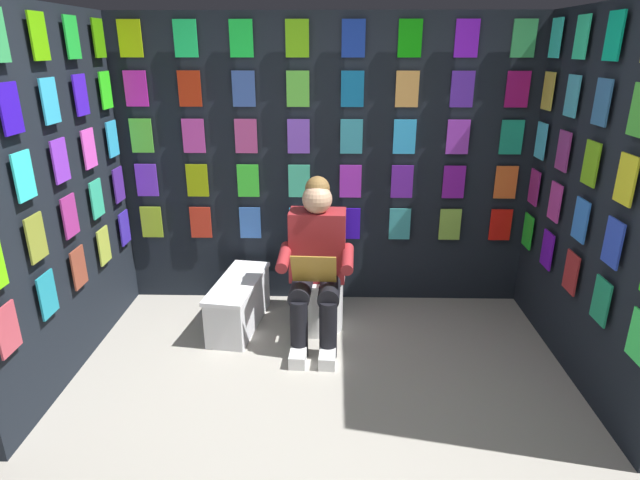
% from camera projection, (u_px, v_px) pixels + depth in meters
% --- Properties ---
extents(ground_plane, '(30.00, 30.00, 0.00)m').
position_uv_depth(ground_plane, '(318.00, 467.00, 2.70)').
color(ground_plane, '#9E998E').
extents(display_wall_back, '(3.35, 0.14, 2.28)m').
position_uv_depth(display_wall_back, '(325.00, 165.00, 4.18)').
color(display_wall_back, black).
rests_on(display_wall_back, ground).
extents(display_wall_left, '(0.14, 1.96, 2.28)m').
position_uv_depth(display_wall_left, '(598.00, 202.00, 3.18)').
color(display_wall_left, black).
rests_on(display_wall_left, ground).
extents(display_wall_right, '(0.14, 1.96, 2.28)m').
position_uv_depth(display_wall_right, '(54.00, 198.00, 3.26)').
color(display_wall_right, black).
rests_on(display_wall_right, ground).
extents(toilet, '(0.41, 0.56, 0.77)m').
position_uv_depth(toilet, '(318.00, 284.00, 4.01)').
color(toilet, white).
rests_on(toilet, ground).
extents(person_reading, '(0.54, 0.70, 1.19)m').
position_uv_depth(person_reading, '(316.00, 262.00, 3.71)').
color(person_reading, maroon).
rests_on(person_reading, ground).
extents(comic_longbox_near, '(0.40, 0.82, 0.37)m').
position_uv_depth(comic_longbox_near, '(239.00, 303.00, 4.01)').
color(comic_longbox_near, silver).
rests_on(comic_longbox_near, ground).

